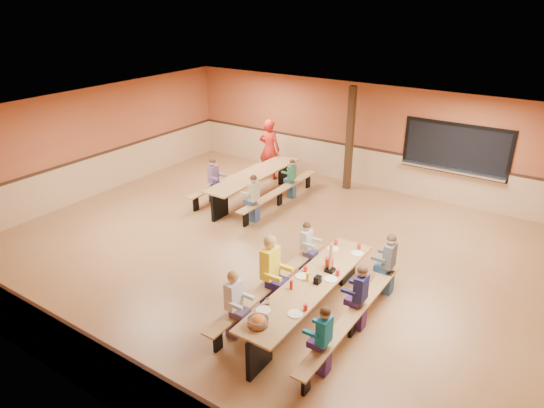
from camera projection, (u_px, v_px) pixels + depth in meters
The scene contains 23 objects.
ground at pixel (269, 250), 10.96m from camera, with size 12.00×12.00×0.00m, color brown.
room_envelope at pixel (269, 223), 10.68m from camera, with size 12.04×10.04×3.02m.
kitchen_pass_through at pixel (455, 151), 12.80m from camera, with size 2.78×0.28×1.38m.
structural_post at pixel (350, 139), 13.80m from camera, with size 0.18×0.18×3.00m, color black.
cafeteria_table_main at pixel (310, 294), 8.47m from camera, with size 1.91×3.70×0.74m.
cafeteria_table_second at pixel (255, 181), 13.47m from camera, with size 1.91×3.70×0.74m.
seated_child_white_left at pixel (234, 305), 8.01m from camera, with size 0.39×0.32×1.25m, color silver, non-canonical shape.
seated_adult_yellow at pixel (270, 272), 8.79m from camera, with size 0.47×0.38×1.42m, color yellow, non-canonical shape.
seated_child_grey_left at pixel (306, 249), 9.84m from camera, with size 0.34×0.28×1.15m, color beige, non-canonical shape.
seated_child_teal_right at pixel (324, 341), 7.23m from camera, with size 0.35×0.29×1.18m, color #116A8E, non-canonical shape.
seated_child_navy_right at pixel (360, 298), 8.21m from camera, with size 0.37×0.31×1.22m, color #1D1E4E, non-canonical shape.
seated_child_char_right at pixel (389, 265), 9.19m from camera, with size 0.38×0.31×1.24m, color #484C52, non-canonical shape.
seated_child_purple_sec at pixel (214, 181), 13.26m from camera, with size 0.38×0.31×1.22m, color #6D4D77, non-canonical shape.
seated_child_green_sec at pixel (292, 179), 13.51m from camera, with size 0.32×0.26×1.11m, color #2C6D48, non-canonical shape.
seated_child_tan_sec at pixel (254, 199), 12.11m from camera, with size 0.37×0.30×1.22m, color #ACA587, non-canonical shape.
standing_woman at pixel (269, 149), 14.80m from camera, with size 0.68×0.45×1.87m, color #A41C12.
punch_pitcher at pixel (329, 263), 8.78m from camera, with size 0.16×0.16×0.22m, color red.
chip_bowl at pixel (258, 321), 7.30m from camera, with size 0.32×0.32×0.15m, color orange, non-canonical shape.
napkin_dispenser at pixel (318, 280), 8.36m from camera, with size 0.10×0.14×0.13m, color black.
condiment_mustard at pixel (308, 277), 8.41m from camera, with size 0.06×0.06×0.17m, color yellow.
condiment_ketchup at pixel (291, 285), 8.18m from camera, with size 0.06×0.06×0.17m, color #B2140F.
table_paddle at pixel (330, 265), 8.68m from camera, with size 0.16×0.16×0.56m.
place_settings at pixel (311, 281), 8.36m from camera, with size 0.65×3.30×0.11m, color beige, non-canonical shape.
Camera 1 is at (5.39, -7.94, 5.38)m, focal length 32.00 mm.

